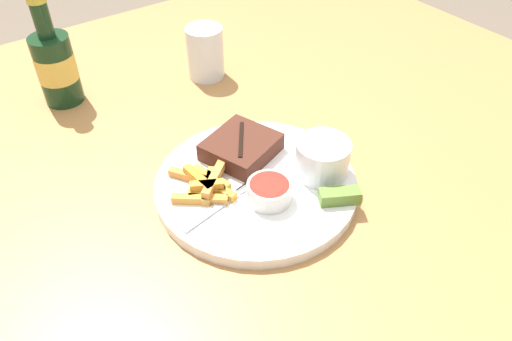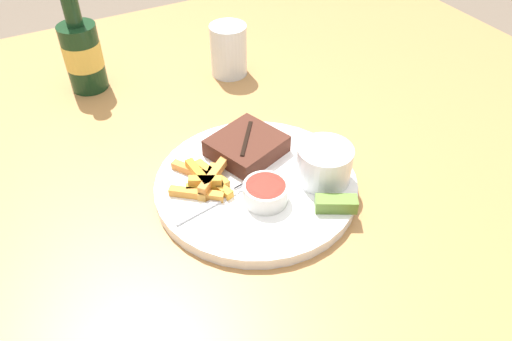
{
  "view_description": "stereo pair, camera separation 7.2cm",
  "coord_description": "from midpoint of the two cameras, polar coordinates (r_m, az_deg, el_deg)",
  "views": [
    {
      "loc": [
        -0.32,
        -0.44,
        1.26
      ],
      "look_at": [
        0.0,
        0.0,
        0.78
      ],
      "focal_mm": 35.0,
      "sensor_mm": 36.0,
      "label": 1
    },
    {
      "loc": [
        -0.26,
        -0.48,
        1.26
      ],
      "look_at": [
        0.0,
        0.0,
        0.78
      ],
      "focal_mm": 35.0,
      "sensor_mm": 36.0,
      "label": 2
    }
  ],
  "objects": [
    {
      "name": "dining_table",
      "position": [
        0.79,
        -2.63,
        -5.42
      ],
      "size": [
        1.5,
        1.41,
        0.74
      ],
      "color": "#A87542",
      "rests_on": "ground_plane"
    },
    {
      "name": "coleslaw_cup",
      "position": [
        0.73,
        4.82,
        1.52
      ],
      "size": [
        0.08,
        0.08,
        0.05
      ],
      "color": "white",
      "rests_on": "dinner_plate"
    },
    {
      "name": "fries_pile",
      "position": [
        0.73,
        -8.58,
        -1.71
      ],
      "size": [
        0.11,
        0.11,
        0.02
      ],
      "color": "orange",
      "rests_on": "dinner_plate"
    },
    {
      "name": "fork_utensil",
      "position": [
        0.7,
        -7.49,
        -4.33
      ],
      "size": [
        0.13,
        0.04,
        0.0
      ],
      "rotation": [
        0.0,
        0.0,
        6.46
      ],
      "color": "#B7B7BC",
      "rests_on": "dinner_plate"
    },
    {
      "name": "pickle_spear",
      "position": [
        0.7,
        6.65,
        -3.06
      ],
      "size": [
        0.06,
        0.05,
        0.02
      ],
      "color": "#567A2D",
      "rests_on": "dinner_plate"
    },
    {
      "name": "dinner_plate",
      "position": [
        0.74,
        -2.79,
        -1.8
      ],
      "size": [
        0.3,
        0.3,
        0.02
      ],
      "color": "white",
      "rests_on": "dining_table"
    },
    {
      "name": "beer_bottle",
      "position": [
        0.99,
        -23.94,
        10.88
      ],
      "size": [
        0.07,
        0.07,
        0.2
      ],
      "color": "#143319",
      "rests_on": "dining_table"
    },
    {
      "name": "dipping_sauce_cup",
      "position": [
        0.7,
        -1.44,
        -2.48
      ],
      "size": [
        0.06,
        0.06,
        0.03
      ],
      "color": "silver",
      "rests_on": "dinner_plate"
    },
    {
      "name": "drinking_glass",
      "position": [
        1.0,
        -7.95,
        13.14
      ],
      "size": [
        0.07,
        0.07,
        0.1
      ],
      "color": "silver",
      "rests_on": "dining_table"
    },
    {
      "name": "steak_portion",
      "position": [
        0.78,
        -4.37,
        2.6
      ],
      "size": [
        0.13,
        0.12,
        0.03
      ],
      "color": "#472319",
      "rests_on": "dinner_plate"
    }
  ]
}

